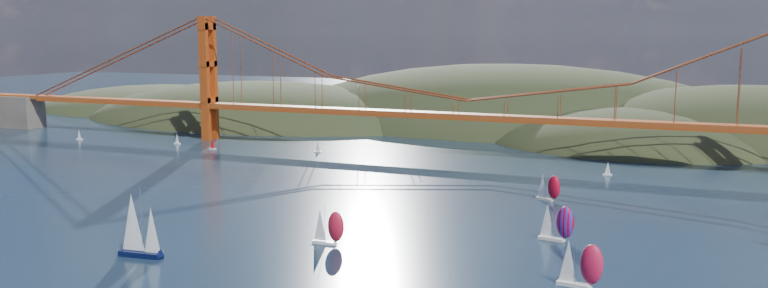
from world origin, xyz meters
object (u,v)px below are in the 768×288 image
(racer_1, at_px, (579,263))
(racer_rwb, at_px, (556,222))
(sloop_navy, at_px, (138,226))
(racer_0, at_px, (328,226))
(racer_5, at_px, (548,187))

(racer_1, xyz_separation_m, racer_rwb, (-9.47, 30.75, -0.18))
(sloop_navy, height_order, racer_0, sloop_navy)
(racer_1, relative_size, racer_rwb, 1.04)
(racer_0, relative_size, racer_rwb, 0.94)
(racer_1, height_order, racer_rwb, racer_1)
(racer_1, relative_size, racer_5, 1.15)
(racer_1, bearing_deg, racer_rwb, 115.14)
(sloop_navy, bearing_deg, racer_0, 29.86)
(racer_0, xyz_separation_m, racer_rwb, (48.09, 22.63, 0.30))
(sloop_navy, distance_m, racer_1, 92.79)
(sloop_navy, relative_size, racer_rwb, 1.60)
(sloop_navy, xyz_separation_m, racer_0, (33.86, 23.90, -2.54))
(racer_5, height_order, racer_rwb, racer_rwb)
(racer_5, bearing_deg, racer_1, -51.68)
(racer_1, bearing_deg, racer_5, 112.36)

